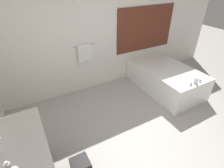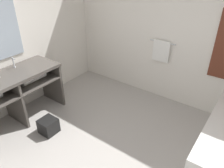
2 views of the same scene
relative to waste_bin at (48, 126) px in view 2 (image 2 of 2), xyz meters
The scene contains 4 objects.
wall_back_with_blinds 2.74m from the waste_bin, 58.64° to the left, with size 7.40×0.13×2.70m.
vanity_counter 0.84m from the waste_bin, behind, with size 0.64×1.64×0.89m.
sink_faucet 1.19m from the waste_bin, behind, with size 0.09×0.04×0.18m.
waste_bin is the anchor object (origin of this frame).
Camera 2 is at (1.19, -1.45, 2.47)m, focal length 35.00 mm.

